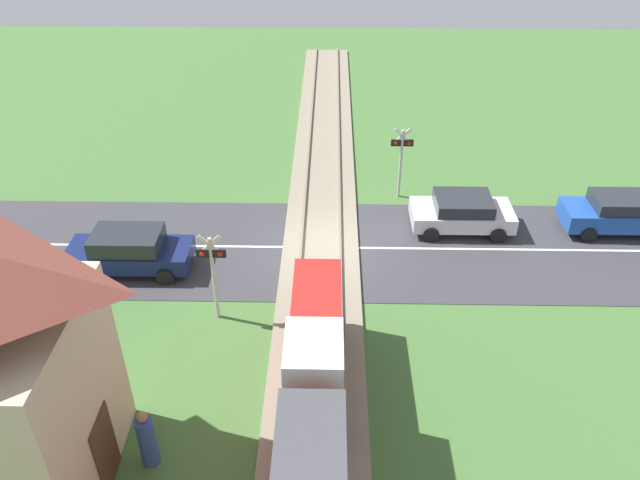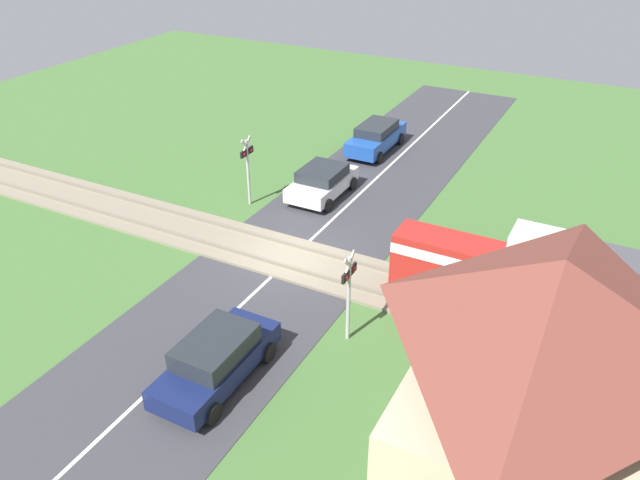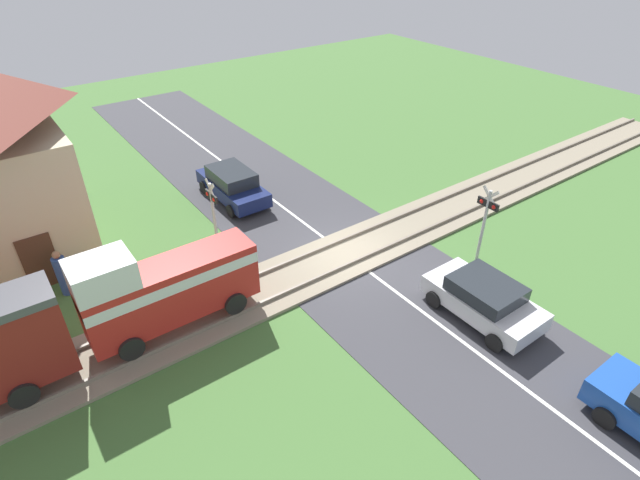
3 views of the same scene
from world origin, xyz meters
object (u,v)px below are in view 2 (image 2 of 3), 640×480
(car_far_side, at_px, (217,359))
(crossing_signal_west_approach, at_px, (247,162))
(car_behind_queue, at_px, (376,136))
(station_building, at_px, (528,422))
(pedestrian_by_station, at_px, (522,393))
(crossing_signal_east_approach, at_px, (349,286))
(car_near_crossing, at_px, (322,181))

(car_far_side, bearing_deg, crossing_signal_west_approach, -151.36)
(car_behind_queue, xyz_separation_m, station_building, (19.26, 11.32, 2.72))
(car_far_side, height_order, pedestrian_by_station, pedestrian_by_station)
(car_far_side, xyz_separation_m, pedestrian_by_station, (-2.63, 7.94, 0.01))
(crossing_signal_east_approach, relative_size, pedestrian_by_station, 1.77)
(car_far_side, bearing_deg, crossing_signal_east_approach, 144.04)
(car_far_side, relative_size, station_building, 0.59)
(car_behind_queue, relative_size, station_building, 0.63)
(car_near_crossing, bearing_deg, car_behind_queue, 180.00)
(car_near_crossing, bearing_deg, crossing_signal_east_approach, 32.02)
(car_near_crossing, height_order, crossing_signal_east_approach, crossing_signal_east_approach)
(station_building, bearing_deg, crossing_signal_east_approach, -127.47)
(station_building, xyz_separation_m, pedestrian_by_station, (-3.77, -0.49, -2.71))
(car_far_side, xyz_separation_m, crossing_signal_east_approach, (-3.43, 2.49, 1.20))
(crossing_signal_west_approach, bearing_deg, station_building, 51.54)
(crossing_signal_east_approach, bearing_deg, car_far_side, -35.96)
(car_behind_queue, height_order, crossing_signal_east_approach, crossing_signal_east_approach)
(car_behind_queue, bearing_deg, station_building, 30.43)
(pedestrian_by_station, bearing_deg, station_building, 7.44)
(station_building, height_order, pedestrian_by_station, station_building)
(pedestrian_by_station, bearing_deg, crossing_signal_west_approach, -118.40)
(crossing_signal_east_approach, bearing_deg, car_behind_queue, -159.95)
(car_behind_queue, bearing_deg, car_far_side, 9.03)
(car_behind_queue, bearing_deg, crossing_signal_east_approach, 20.05)
(crossing_signal_east_approach, bearing_deg, car_near_crossing, -147.98)
(car_near_crossing, xyz_separation_m, car_behind_queue, (-6.12, 0.00, 0.05))
(crossing_signal_west_approach, relative_size, pedestrian_by_station, 1.77)
(car_far_side, xyz_separation_m, crossing_signal_west_approach, (-9.83, -5.37, 1.20))
(car_near_crossing, distance_m, crossing_signal_east_approach, 10.20)
(crossing_signal_east_approach, bearing_deg, pedestrian_by_station, 81.71)
(crossing_signal_west_approach, bearing_deg, crossing_signal_east_approach, 50.81)
(car_far_side, xyz_separation_m, car_behind_queue, (-18.13, -2.88, -0.00))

